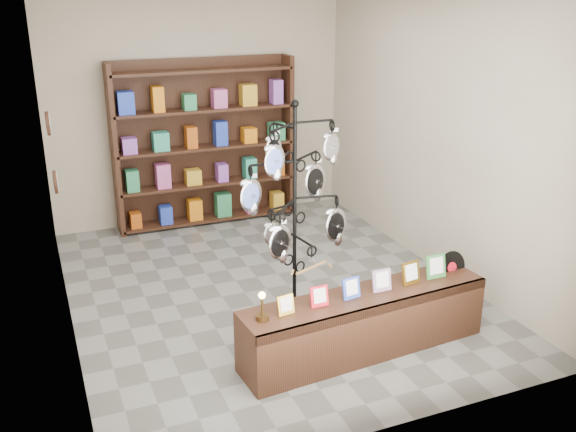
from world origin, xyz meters
The scene contains 6 objects.
ground centered at (0.00, 0.00, 0.00)m, with size 5.00×5.00×0.00m, color slate.
room_envelope centered at (0.00, 0.00, 1.85)m, with size 5.00×5.00×5.00m.
display_tree centered at (0.02, -0.72, 1.24)m, with size 1.13×1.13×2.14m.
front_shelf centered at (0.36, -1.50, 0.28)m, with size 2.32×0.65×0.81m.
back_shelving centered at (0.00, 2.30, 1.03)m, with size 2.42×0.36×2.20m.
wall_clocks centered at (-1.97, 0.80, 1.50)m, with size 0.03×0.24×0.84m.
Camera 1 is at (-2.16, -5.84, 3.08)m, focal length 40.00 mm.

